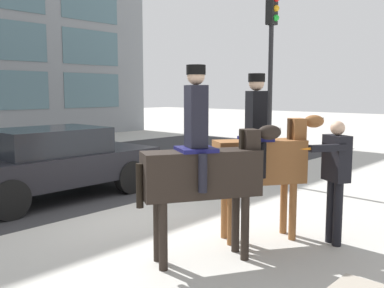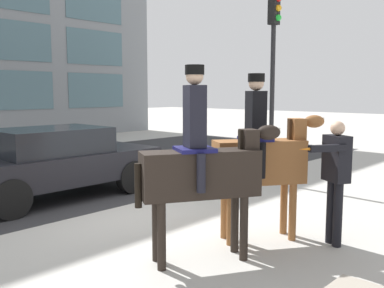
{
  "view_description": "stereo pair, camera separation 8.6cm",
  "coord_description": "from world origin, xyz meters",
  "px_view_note": "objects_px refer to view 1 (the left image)",
  "views": [
    {
      "loc": [
        -4.67,
        -5.92,
        2.18
      ],
      "look_at": [
        0.21,
        -1.46,
        1.38
      ],
      "focal_mm": 40.0,
      "sensor_mm": 36.0,
      "label": 1
    },
    {
      "loc": [
        -4.61,
        -5.98,
        2.18
      ],
      "look_at": [
        0.21,
        -1.46,
        1.38
      ],
      "focal_mm": 40.0,
      "sensor_mm": 36.0,
      "label": 2
    }
  ],
  "objects_px": {
    "mounted_horse_lead": "(204,167)",
    "mounted_horse_companion": "(262,156)",
    "pedestrian_bystander": "(335,172)",
    "traffic_light": "(271,59)",
    "street_car_near_lane": "(53,161)"
  },
  "relations": [
    {
      "from": "mounted_horse_companion",
      "to": "street_car_near_lane",
      "type": "xyz_separation_m",
      "value": [
        -0.81,
        4.52,
        -0.48
      ]
    },
    {
      "from": "pedestrian_bystander",
      "to": "traffic_light",
      "type": "distance_m",
      "value": 4.66
    },
    {
      "from": "traffic_light",
      "to": "street_car_near_lane",
      "type": "bearing_deg",
      "value": 150.54
    },
    {
      "from": "mounted_horse_companion",
      "to": "street_car_near_lane",
      "type": "bearing_deg",
      "value": 134.66
    },
    {
      "from": "mounted_horse_lead",
      "to": "street_car_near_lane",
      "type": "bearing_deg",
      "value": 115.11
    },
    {
      "from": "mounted_horse_lead",
      "to": "pedestrian_bystander",
      "type": "bearing_deg",
      "value": -0.2
    },
    {
      "from": "mounted_horse_lead",
      "to": "mounted_horse_companion",
      "type": "distance_m",
      "value": 1.2
    },
    {
      "from": "traffic_light",
      "to": "pedestrian_bystander",
      "type": "bearing_deg",
      "value": -135.33
    },
    {
      "from": "mounted_horse_lead",
      "to": "mounted_horse_companion",
      "type": "relative_size",
      "value": 1.03
    },
    {
      "from": "mounted_horse_companion",
      "to": "pedestrian_bystander",
      "type": "xyz_separation_m",
      "value": [
        0.5,
        -0.91,
        -0.2
      ]
    },
    {
      "from": "street_car_near_lane",
      "to": "traffic_light",
      "type": "xyz_separation_m",
      "value": [
        4.33,
        -2.45,
        2.19
      ]
    },
    {
      "from": "pedestrian_bystander",
      "to": "traffic_light",
      "type": "relative_size",
      "value": 0.4
    },
    {
      "from": "mounted_horse_lead",
      "to": "pedestrian_bystander",
      "type": "height_order",
      "value": "mounted_horse_lead"
    },
    {
      "from": "street_car_near_lane",
      "to": "traffic_light",
      "type": "relative_size",
      "value": 0.96
    },
    {
      "from": "pedestrian_bystander",
      "to": "traffic_light",
      "type": "height_order",
      "value": "traffic_light"
    }
  ]
}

